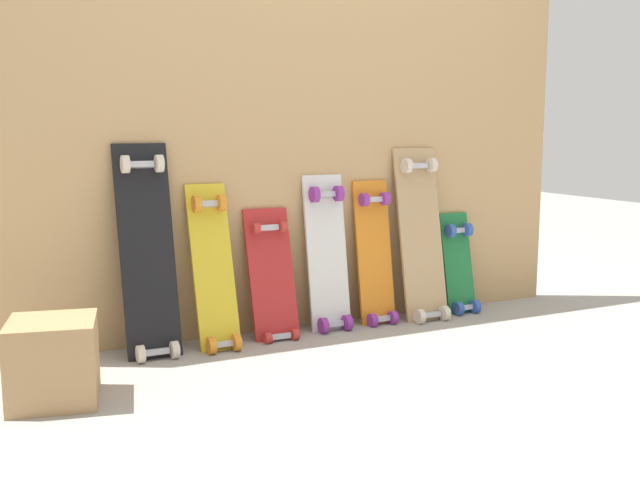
{
  "coord_description": "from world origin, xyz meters",
  "views": [
    {
      "loc": [
        -1.43,
        -3.03,
        0.92
      ],
      "look_at": [
        0.0,
        -0.07,
        0.42
      ],
      "focal_mm": 41.98,
      "sensor_mm": 36.0,
      "label": 1
    }
  ],
  "objects_px": {
    "skateboard_yellow": "(214,274)",
    "skateboard_black": "(148,258)",
    "skateboard_white": "(328,259)",
    "wooden_crate": "(53,361)",
    "skateboard_red": "(273,282)",
    "skateboard_green": "(459,269)",
    "skateboard_orange": "(375,259)",
    "skateboard_natural": "(422,240)"
  },
  "relations": [
    {
      "from": "skateboard_black",
      "to": "skateboard_white",
      "type": "distance_m",
      "value": 0.83
    },
    {
      "from": "skateboard_white",
      "to": "wooden_crate",
      "type": "bearing_deg",
      "value": -160.6
    },
    {
      "from": "skateboard_orange",
      "to": "skateboard_white",
      "type": "bearing_deg",
      "value": -179.55
    },
    {
      "from": "skateboard_black",
      "to": "wooden_crate",
      "type": "xyz_separation_m",
      "value": [
        -0.42,
        -0.4,
        -0.25
      ]
    },
    {
      "from": "skateboard_orange",
      "to": "skateboard_green",
      "type": "height_order",
      "value": "skateboard_orange"
    },
    {
      "from": "skateboard_black",
      "to": "skateboard_green",
      "type": "relative_size",
      "value": 1.65
    },
    {
      "from": "skateboard_yellow",
      "to": "wooden_crate",
      "type": "xyz_separation_m",
      "value": [
        -0.69,
        -0.39,
        -0.17
      ]
    },
    {
      "from": "skateboard_black",
      "to": "skateboard_yellow",
      "type": "xyz_separation_m",
      "value": [
        0.27,
        -0.01,
        -0.09
      ]
    },
    {
      "from": "skateboard_white",
      "to": "skateboard_green",
      "type": "height_order",
      "value": "skateboard_white"
    },
    {
      "from": "skateboard_green",
      "to": "wooden_crate",
      "type": "height_order",
      "value": "skateboard_green"
    },
    {
      "from": "skateboard_black",
      "to": "wooden_crate",
      "type": "relative_size",
      "value": 3.24
    },
    {
      "from": "skateboard_yellow",
      "to": "skateboard_green",
      "type": "height_order",
      "value": "skateboard_yellow"
    },
    {
      "from": "wooden_crate",
      "to": "skateboard_natural",
      "type": "bearing_deg",
      "value": 13.43
    },
    {
      "from": "skateboard_black",
      "to": "skateboard_white",
      "type": "bearing_deg",
      "value": 2.47
    },
    {
      "from": "skateboard_natural",
      "to": "skateboard_white",
      "type": "bearing_deg",
      "value": 177.24
    },
    {
      "from": "skateboard_red",
      "to": "wooden_crate",
      "type": "relative_size",
      "value": 2.25
    },
    {
      "from": "skateboard_yellow",
      "to": "skateboard_red",
      "type": "height_order",
      "value": "skateboard_yellow"
    },
    {
      "from": "skateboard_yellow",
      "to": "skateboard_natural",
      "type": "distance_m",
      "value": 1.05
    },
    {
      "from": "skateboard_black",
      "to": "skateboard_yellow",
      "type": "height_order",
      "value": "skateboard_black"
    },
    {
      "from": "skateboard_red",
      "to": "wooden_crate",
      "type": "bearing_deg",
      "value": -156.61
    },
    {
      "from": "skateboard_green",
      "to": "skateboard_natural",
      "type": "bearing_deg",
      "value": -174.99
    },
    {
      "from": "skateboard_yellow",
      "to": "skateboard_red",
      "type": "bearing_deg",
      "value": 5.09
    },
    {
      "from": "skateboard_natural",
      "to": "skateboard_green",
      "type": "relative_size",
      "value": 1.59
    },
    {
      "from": "skateboard_black",
      "to": "skateboard_green",
      "type": "height_order",
      "value": "skateboard_black"
    },
    {
      "from": "skateboard_yellow",
      "to": "skateboard_natural",
      "type": "height_order",
      "value": "skateboard_natural"
    },
    {
      "from": "skateboard_orange",
      "to": "wooden_crate",
      "type": "xyz_separation_m",
      "value": [
        -1.49,
        -0.44,
        -0.16
      ]
    },
    {
      "from": "skateboard_natural",
      "to": "wooden_crate",
      "type": "relative_size",
      "value": 3.11
    },
    {
      "from": "skateboard_black",
      "to": "wooden_crate",
      "type": "distance_m",
      "value": 0.63
    },
    {
      "from": "skateboard_white",
      "to": "skateboard_green",
      "type": "xyz_separation_m",
      "value": [
        0.73,
        -0.0,
        -0.11
      ]
    },
    {
      "from": "skateboard_red",
      "to": "skateboard_orange",
      "type": "relative_size",
      "value": 0.87
    },
    {
      "from": "skateboard_natural",
      "to": "skateboard_orange",
      "type": "bearing_deg",
      "value": 173.93
    },
    {
      "from": "skateboard_white",
      "to": "skateboard_black",
      "type": "bearing_deg",
      "value": -177.53
    },
    {
      "from": "skateboard_yellow",
      "to": "skateboard_orange",
      "type": "bearing_deg",
      "value": 3.4
    },
    {
      "from": "skateboard_white",
      "to": "skateboard_yellow",
      "type": "bearing_deg",
      "value": -175.27
    },
    {
      "from": "skateboard_black",
      "to": "skateboard_red",
      "type": "bearing_deg",
      "value": 1.49
    },
    {
      "from": "skateboard_white",
      "to": "wooden_crate",
      "type": "height_order",
      "value": "skateboard_white"
    },
    {
      "from": "skateboard_green",
      "to": "skateboard_yellow",
      "type": "bearing_deg",
      "value": -178.07
    },
    {
      "from": "skateboard_orange",
      "to": "skateboard_natural",
      "type": "bearing_deg",
      "value": -6.07
    },
    {
      "from": "skateboard_red",
      "to": "wooden_crate",
      "type": "distance_m",
      "value": 1.05
    },
    {
      "from": "skateboard_white",
      "to": "skateboard_orange",
      "type": "bearing_deg",
      "value": 0.45
    },
    {
      "from": "skateboard_yellow",
      "to": "skateboard_black",
      "type": "bearing_deg",
      "value": 177.86
    },
    {
      "from": "skateboard_red",
      "to": "skateboard_yellow",
      "type": "bearing_deg",
      "value": -174.91
    }
  ]
}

